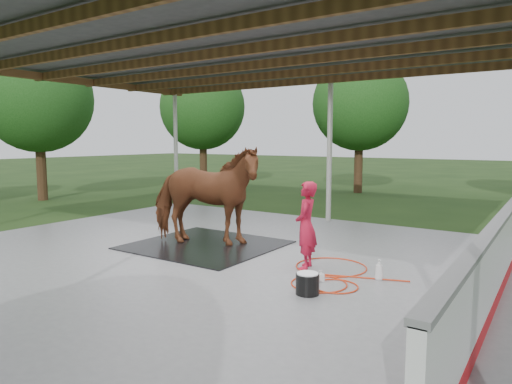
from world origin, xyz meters
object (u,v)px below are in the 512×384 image
Objects in this scene: horse at (205,196)px; wash_bucket at (307,283)px; dasher_board at (494,266)px; handler at (306,225)px.

wash_bucket is (3.22, -1.53, -0.90)m from horse.
dasher_board is 23.51× the size of wash_bucket.
horse reaches higher than wash_bucket.
dasher_board is at bearing 68.85° from handler.
horse is (-5.51, 0.54, 0.52)m from dasher_board.
handler is at bearing 118.79° from wash_bucket.
dasher_board is 5.27× the size of handler.
handler is 4.46× the size of wash_bucket.
handler is 1.47m from wash_bucket.
horse is at bearing -115.56° from handler.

